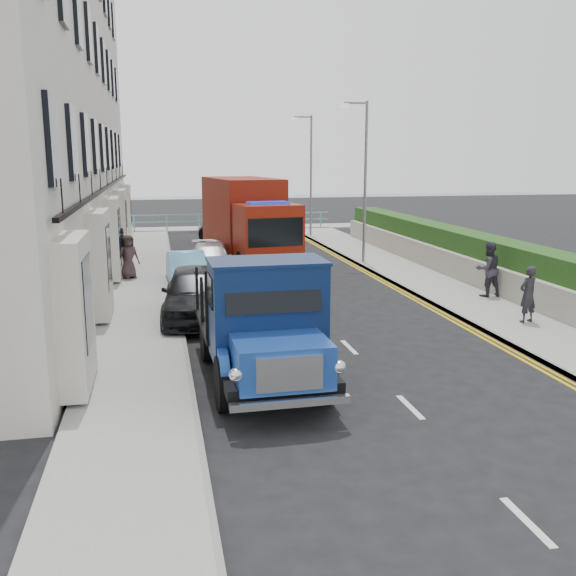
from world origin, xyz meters
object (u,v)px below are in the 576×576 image
object	(u,v)px
red_lorry	(247,220)
parked_car_front	(196,293)
lamp_mid	(363,173)
lamp_far	(309,169)
bedford_lorry	(266,331)
pedestrian_east_near	(528,294)

from	to	relation	value
red_lorry	parked_car_front	world-z (taller)	red_lorry
lamp_mid	lamp_far	distance (m)	10.00
lamp_far	bedford_lorry	size ratio (longest dim) A/B	1.22
red_lorry	parked_car_front	size ratio (longest dim) A/B	1.61
lamp_mid	bedford_lorry	xyz separation A→B (m)	(-6.72, -14.49, -2.76)
lamp_far	parked_car_front	world-z (taller)	lamp_far
lamp_far	red_lorry	size ratio (longest dim) A/B	0.94
parked_car_front	pedestrian_east_near	world-z (taller)	pedestrian_east_near
lamp_far	bedford_lorry	bearing A→B (deg)	-105.34
lamp_far	parked_car_front	distance (m)	20.22
bedford_lorry	parked_car_front	distance (m)	6.20
lamp_mid	red_lorry	world-z (taller)	lamp_mid
lamp_mid	parked_car_front	world-z (taller)	lamp_mid
lamp_mid	pedestrian_east_near	bearing A→B (deg)	-83.26
lamp_far	parked_car_front	xyz separation A→B (m)	(-7.76, -18.39, -3.21)
bedford_lorry	parked_car_front	xyz separation A→B (m)	(-1.05, 6.10, -0.44)
parked_car_front	red_lorry	bearing A→B (deg)	77.48
lamp_far	pedestrian_east_near	size ratio (longest dim) A/B	4.37
lamp_far	red_lorry	xyz separation A→B (m)	(-4.94, -9.34, -1.99)
pedestrian_east_near	lamp_far	bearing A→B (deg)	-104.66
red_lorry	bedford_lorry	bearing A→B (deg)	-104.90
red_lorry	pedestrian_east_near	world-z (taller)	red_lorry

